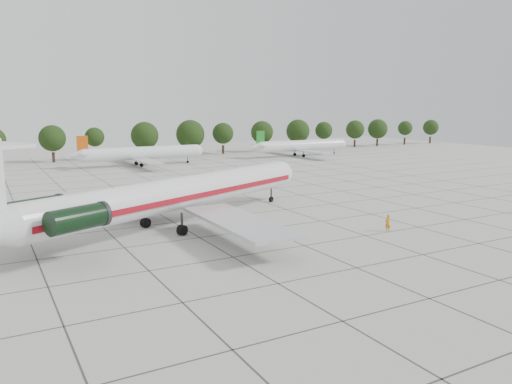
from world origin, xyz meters
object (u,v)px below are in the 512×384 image
(main_airliner, at_px, (167,195))
(ground_crew, at_px, (388,223))
(bg_airliner_c, at_px, (142,153))
(bg_airliner_d, at_px, (302,146))

(main_airliner, relative_size, ground_crew, 24.01)
(ground_crew, xyz_separation_m, bg_airliner_c, (-5.95, 74.76, 1.96))
(main_airliner, distance_m, bg_airliner_c, 64.10)
(main_airliner, bearing_deg, ground_crew, -55.34)
(bg_airliner_d, bearing_deg, main_airliner, -134.14)
(bg_airliner_d, bearing_deg, bg_airliner_c, -179.30)
(ground_crew, relative_size, bg_airliner_d, 0.07)
(bg_airliner_d, bearing_deg, ground_crew, -117.76)
(ground_crew, height_order, bg_airliner_c, bg_airliner_c)
(ground_crew, relative_size, bg_airliner_c, 0.07)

